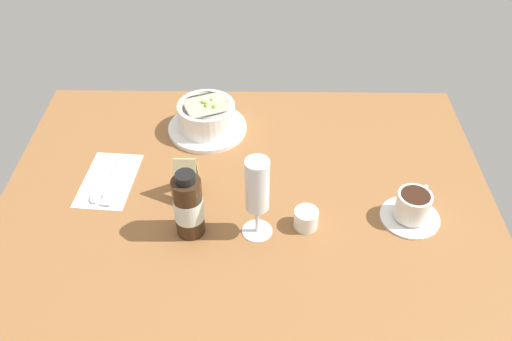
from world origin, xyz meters
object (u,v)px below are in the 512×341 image
creamer_jug (306,218)px  wine_glass (257,189)px  sauce_bottle_brown (188,206)px  coffee_cup (412,208)px  menu_card (186,177)px  porridge_bowl (207,118)px  cutlery_setting (108,181)px

creamer_jug → wine_glass: bearing=9.3°
wine_glass → sauce_bottle_brown: size_ratio=1.21×
coffee_cup → menu_card: size_ratio=1.23×
porridge_bowl → cutlery_setting: (21.31, 19.92, -3.63)cm
cutlery_setting → coffee_cup: coffee_cup is taller
porridge_bowl → cutlery_setting: size_ratio=1.01×
porridge_bowl → coffee_cup: (-45.82, 30.29, -0.80)cm
creamer_jug → menu_card: (25.75, -9.44, 2.86)cm
porridge_bowl → sauce_bottle_brown: bearing=89.0°
porridge_bowl → creamer_jug: (-23.23, 32.92, -1.67)cm
cutlery_setting → creamer_jug: (-44.55, 13.00, 1.96)cm
sauce_bottle_brown → porridge_bowl: bearing=-91.0°
coffee_cup → wine_glass: 34.17cm
porridge_bowl → menu_card: bearing=83.9°
cutlery_setting → coffee_cup: 67.99cm
porridge_bowl → coffee_cup: 54.93cm
wine_glass → porridge_bowl: bearing=-69.2°
coffee_cup → sauce_bottle_brown: (46.43, 4.28, 4.14)cm
menu_card → sauce_bottle_brown: bearing=99.7°
creamer_jug → menu_card: 27.57cm
creamer_jug → wine_glass: (10.08, 1.66, 9.93)cm
cutlery_setting → sauce_bottle_brown: (-20.70, 14.65, 6.97)cm
sauce_bottle_brown → wine_glass: bearing=180.0°
wine_glass → menu_card: size_ratio=1.86×
creamer_jug → cutlery_setting: bearing=-16.3°
cutlery_setting → wine_glass: wine_glass is taller
porridge_bowl → creamer_jug: size_ratio=3.26×
coffee_cup → sauce_bottle_brown: 46.81cm
porridge_bowl → sauce_bottle_brown: (0.62, 34.57, 3.34)cm
wine_glass → creamer_jug: bearing=-170.7°
coffee_cup → wine_glass: wine_glass is taller
creamer_jug → sauce_bottle_brown: size_ratio=0.39×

